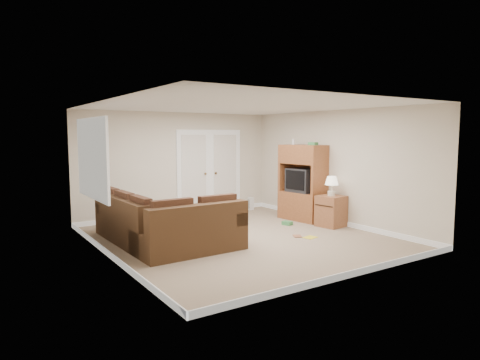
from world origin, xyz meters
TOP-DOWN VIEW (x-y plane):
  - floor at (0.00, 0.00)m, footprint 5.50×5.50m
  - ceiling at (0.00, 0.00)m, footprint 5.00×5.50m
  - wall_left at (-2.50, 0.00)m, footprint 0.02×5.50m
  - wall_right at (2.50, 0.00)m, footprint 0.02×5.50m
  - wall_back at (0.00, 2.75)m, footprint 5.00×0.02m
  - wall_front at (0.00, -2.75)m, footprint 5.00×0.02m
  - baseboards at (0.00, 0.00)m, footprint 5.00×5.50m
  - french_doors at (0.85, 2.71)m, footprint 1.80×0.05m
  - window_left at (-2.46, 1.00)m, footprint 0.05×1.92m
  - sectional_sofa at (-1.52, 0.32)m, footprint 1.91×2.77m
  - coffee_table at (-0.19, 0.96)m, footprint 0.73×1.07m
  - tv_armoire at (2.20, 0.70)m, footprint 0.71×1.14m
  - side_cabinet at (2.20, -0.19)m, footprint 0.58×0.58m
  - space_heater at (1.93, 2.45)m, footprint 0.14×0.11m
  - floor_magazine at (1.14, -0.70)m, footprint 0.30×0.26m
  - floor_greenbox at (1.51, 0.43)m, footprint 0.20×0.24m
  - floor_book at (0.92, -0.47)m, footprint 0.24×0.26m

SIDE VIEW (x-z plane):
  - floor at x=0.00m, z-range 0.00..0.00m
  - floor_magazine at x=1.14m, z-range 0.00..0.01m
  - floor_book at x=0.92m, z-range 0.00..0.02m
  - floor_greenbox at x=1.51m, z-range 0.00..0.08m
  - baseboards at x=0.00m, z-range 0.00..0.10m
  - space_heater at x=1.93m, z-range 0.00..0.33m
  - coffee_table at x=-0.19m, z-range -0.11..0.55m
  - sectional_sofa at x=-1.52m, z-range -0.09..0.76m
  - side_cabinet at x=2.20m, z-range -0.15..0.93m
  - tv_armoire at x=2.20m, z-range -0.06..1.81m
  - french_doors at x=0.85m, z-range -0.03..2.10m
  - wall_left at x=-2.50m, z-range 0.00..2.50m
  - wall_right at x=2.50m, z-range 0.00..2.50m
  - wall_back at x=0.00m, z-range 0.00..2.50m
  - wall_front at x=0.00m, z-range 0.00..2.50m
  - window_left at x=-2.46m, z-range 0.84..2.26m
  - ceiling at x=0.00m, z-range 2.49..2.51m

